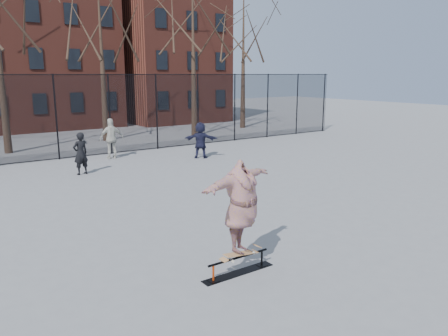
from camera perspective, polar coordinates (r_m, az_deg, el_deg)
ground at (r=11.35m, az=4.05°, el=-8.40°), size 100.00×100.00×0.00m
skate_rail at (r=9.12m, az=1.90°, el=-12.75°), size 1.67×0.25×0.37m
skateboard at (r=9.04m, az=2.23°, el=-11.08°), size 0.84×0.20×0.10m
skater at (r=8.70m, az=2.29°, el=-5.02°), size 2.40×1.47×1.90m
bystander_black at (r=18.45m, az=-18.23°, el=1.81°), size 0.70×0.54×1.72m
bystander_white at (r=21.57m, az=-14.47°, el=3.75°), size 1.18×0.61×1.93m
bystander_navy at (r=21.04m, az=-3.08°, el=3.65°), size 1.58×1.42×1.74m
fence at (r=22.34m, az=-17.63°, el=6.66°), size 34.03×0.07×4.00m
tree_row at (r=26.39m, az=-21.85°, el=18.69°), size 33.66×7.46×10.67m
rowhouses at (r=35.07m, az=-23.65°, el=14.60°), size 29.00×7.00×13.00m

